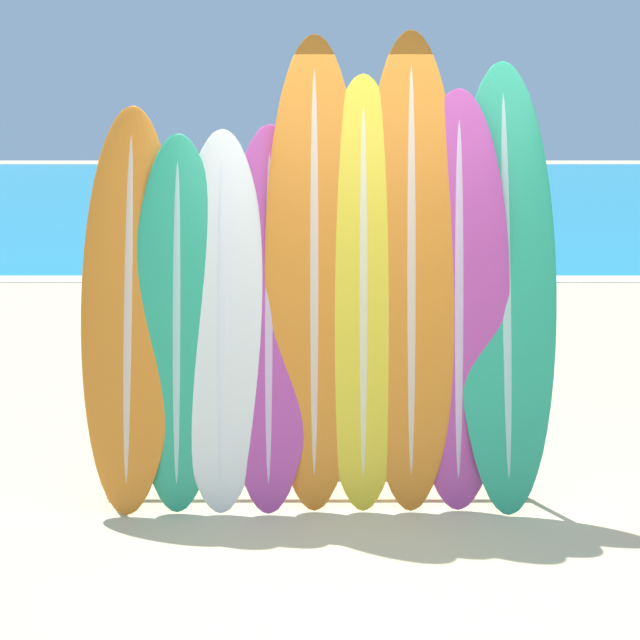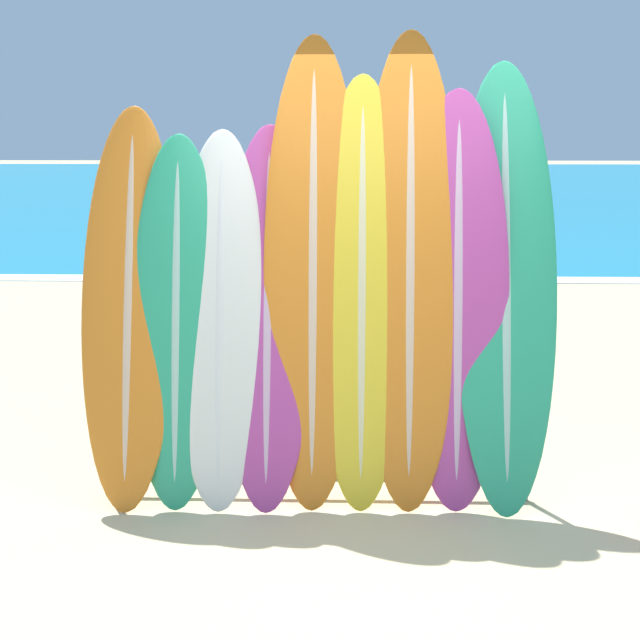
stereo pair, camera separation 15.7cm
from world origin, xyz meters
name	(u,v)px [view 2 (the right image)]	position (x,y,z in m)	size (l,w,h in m)	color
ground_plane	(372,521)	(0.00, 0.00, 0.00)	(160.00, 160.00, 0.00)	#CCB789
ocean_water	(350,183)	(0.00, 37.70, 0.00)	(120.00, 60.00, 0.01)	teal
surfboard_rack	(316,420)	(-0.31, 0.31, 0.47)	(2.44, 0.04, 0.87)	slate
surfboard_slot_0	(130,306)	(-1.36, 0.34, 1.12)	(0.54, 0.69, 2.24)	orange
surfboard_slot_1	(177,321)	(-1.09, 0.31, 1.04)	(0.52, 0.54, 2.08)	#289E70
surfboard_slot_2	(220,319)	(-0.85, 0.32, 1.05)	(0.52, 0.59, 2.10)	silver
surfboard_slot_3	(268,316)	(-0.58, 0.33, 1.06)	(0.51, 0.60, 2.13)	#B23D8E
surfboard_slot_4	(313,272)	(-0.33, 0.37, 1.31)	(0.55, 0.60, 2.62)	orange
surfboard_slot_5	(362,293)	(-0.06, 0.34, 1.20)	(0.51, 0.56, 2.40)	yellow
surfboard_slot_6	(410,271)	(0.21, 0.37, 1.32)	(0.56, 0.61, 2.64)	orange
surfboard_slot_7	(458,300)	(0.47, 0.34, 1.16)	(0.57, 0.49, 2.32)	#B23D8E
surfboard_slot_8	(505,285)	(0.74, 0.39, 1.24)	(0.57, 0.75, 2.48)	#289E70
person_near_water	(414,246)	(0.55, 4.72, 0.94)	(0.24, 0.29, 1.72)	#846047
person_mid_beach	(479,243)	(1.42, 6.04, 0.82)	(0.20, 0.25, 1.51)	tan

